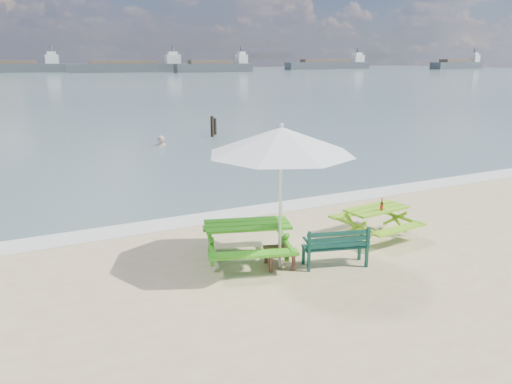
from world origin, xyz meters
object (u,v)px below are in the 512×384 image
beer_bottle (382,206)px  patio_umbrella (281,141)px  swimmer (162,155)px  picnic_table_right (376,223)px  side_table (280,258)px  picnic_table_left (247,243)px  park_bench (335,254)px

beer_bottle → patio_umbrella: bearing=-174.1°
patio_umbrella → swimmer: size_ratio=1.89×
picnic_table_right → side_table: size_ratio=2.61×
picnic_table_left → park_bench: size_ratio=1.71×
park_bench → picnic_table_left: bearing=146.1°
swimmer → beer_bottle: bearing=-86.3°
park_bench → swimmer: size_ratio=0.74×
patio_umbrella → swimmer: (1.77, 14.27, -2.89)m
side_table → beer_bottle: size_ratio=2.48×
picnic_table_left → side_table: size_ratio=3.33×
picnic_table_right → beer_bottle: beer_bottle is taller
park_bench → beer_bottle: 1.91m
picnic_table_right → swimmer: size_ratio=0.98×
side_table → beer_bottle: (2.68, 0.28, 0.59)m
picnic_table_left → swimmer: (2.20, 13.74, -0.82)m
side_table → patio_umbrella: bearing=0.0°
picnic_table_left → picnic_table_right: bearing=-1.2°
park_bench → swimmer: bearing=86.9°
picnic_table_left → beer_bottle: size_ratio=8.28×
picnic_table_right → park_bench: 1.95m
park_bench → side_table: park_bench is taller
picnic_table_right → beer_bottle: (-0.04, -0.19, 0.45)m
picnic_table_left → patio_umbrella: (0.43, -0.53, 2.08)m
picnic_table_right → patio_umbrella: (-2.71, -0.47, 2.12)m
picnic_table_left → picnic_table_right: (3.15, -0.06, -0.05)m
park_bench → patio_umbrella: bearing=156.8°
picnic_table_left → picnic_table_right: size_ratio=1.28×
swimmer → picnic_table_right: bearing=-86.1°
picnic_table_right → patio_umbrella: 3.48m
patio_umbrella → picnic_table_left: bearing=129.2°
park_bench → beer_bottle: size_ratio=4.84×
picnic_table_left → beer_bottle: beer_bottle is taller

